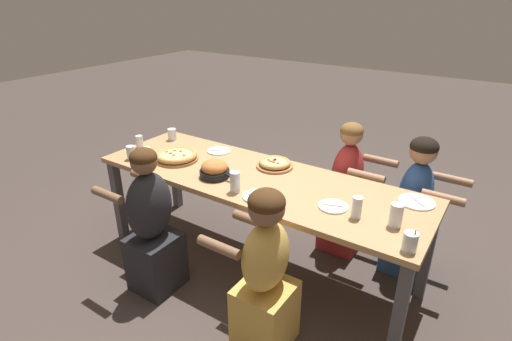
% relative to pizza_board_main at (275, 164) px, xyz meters
% --- Properties ---
extents(ground_plane, '(18.00, 18.00, 0.00)m').
position_rel_pizza_board_main_xyz_m(ground_plane, '(-0.03, -0.23, -0.82)').
color(ground_plane, '#423833').
rests_on(ground_plane, ground).
extents(dining_table, '(2.55, 0.82, 0.79)m').
position_rel_pizza_board_main_xyz_m(dining_table, '(-0.03, -0.23, -0.11)').
color(dining_table, tan).
rests_on(dining_table, ground).
extents(pizza_board_main, '(0.29, 0.29, 0.06)m').
position_rel_pizza_board_main_xyz_m(pizza_board_main, '(0.00, 0.00, 0.00)').
color(pizza_board_main, '#996B42').
rests_on(pizza_board_main, dining_table).
extents(pizza_board_second, '(0.35, 0.35, 0.06)m').
position_rel_pizza_board_main_xyz_m(pizza_board_second, '(-0.74, -0.32, 0.00)').
color(pizza_board_second, '#996B42').
rests_on(pizza_board_second, dining_table).
extents(skillet_bowl, '(0.32, 0.22, 0.13)m').
position_rel_pizza_board_main_xyz_m(skillet_bowl, '(-0.28, -0.40, 0.03)').
color(skillet_bowl, black).
rests_on(skillet_bowl, dining_table).
extents(empty_plate_a, '(0.19, 0.19, 0.02)m').
position_rel_pizza_board_main_xyz_m(empty_plate_a, '(0.64, -0.33, -0.02)').
color(empty_plate_a, white).
rests_on(empty_plate_a, dining_table).
extents(empty_plate_b, '(0.20, 0.20, 0.02)m').
position_rel_pizza_board_main_xyz_m(empty_plate_b, '(0.16, -0.49, -0.02)').
color(empty_plate_b, white).
rests_on(empty_plate_b, dining_table).
extents(empty_plate_c, '(0.20, 0.20, 0.02)m').
position_rel_pizza_board_main_xyz_m(empty_plate_c, '(-0.57, 0.01, -0.02)').
color(empty_plate_c, white).
rests_on(empty_plate_c, dining_table).
extents(empty_plate_d, '(0.23, 0.23, 0.02)m').
position_rel_pizza_board_main_xyz_m(empty_plate_d, '(1.07, 0.03, -0.02)').
color(empty_plate_d, white).
rests_on(empty_plate_d, dining_table).
extents(cocktail_glass_blue, '(0.08, 0.08, 0.14)m').
position_rel_pizza_board_main_xyz_m(cocktail_glass_blue, '(1.16, -0.54, 0.02)').
color(cocktail_glass_blue, silver).
rests_on(cocktail_glass_blue, dining_table).
extents(drinking_glass_a, '(0.07, 0.07, 0.11)m').
position_rel_pizza_board_main_xyz_m(drinking_glass_a, '(-1.06, -0.51, 0.02)').
color(drinking_glass_a, silver).
rests_on(drinking_glass_a, dining_table).
extents(drinking_glass_b, '(0.07, 0.07, 0.15)m').
position_rel_pizza_board_main_xyz_m(drinking_glass_b, '(-0.01, -0.51, 0.05)').
color(drinking_glass_b, silver).
rests_on(drinking_glass_b, dining_table).
extents(drinking_glass_c, '(0.06, 0.06, 0.11)m').
position_rel_pizza_board_main_xyz_m(drinking_glass_c, '(-1.21, -0.30, 0.02)').
color(drinking_glass_c, silver).
rests_on(drinking_glass_c, dining_table).
extents(drinking_glass_d, '(0.08, 0.08, 0.15)m').
position_rel_pizza_board_main_xyz_m(drinking_glass_d, '(1.03, -0.34, 0.03)').
color(drinking_glass_d, silver).
rests_on(drinking_glass_d, dining_table).
extents(drinking_glass_e, '(0.06, 0.06, 0.14)m').
position_rel_pizza_board_main_xyz_m(drinking_glass_e, '(0.81, -0.37, 0.04)').
color(drinking_glass_e, silver).
rests_on(drinking_glass_e, dining_table).
extents(drinking_glass_f, '(0.08, 0.08, 0.11)m').
position_rel_pizza_board_main_xyz_m(drinking_glass_f, '(-1.11, 0.00, 0.02)').
color(drinking_glass_f, silver).
rests_on(drinking_glass_f, dining_table).
extents(drinking_glass_g, '(0.08, 0.08, 0.11)m').
position_rel_pizza_board_main_xyz_m(drinking_glass_g, '(-0.94, -0.46, 0.03)').
color(drinking_glass_g, silver).
rests_on(drinking_glass_g, dining_table).
extents(diner_far_midright, '(0.51, 0.40, 1.13)m').
position_rel_pizza_board_main_xyz_m(diner_far_midright, '(0.45, 0.40, -0.31)').
color(diner_far_midright, '#B22D2D').
rests_on(diner_far_midright, ground).
extents(diner_far_right, '(0.51, 0.40, 1.12)m').
position_rel_pizza_board_main_xyz_m(diner_far_right, '(1.00, 0.40, -0.31)').
color(diner_far_right, '#2D5193').
rests_on(diner_far_right, ground).
extents(diner_near_midleft, '(0.51, 0.40, 1.12)m').
position_rel_pizza_board_main_xyz_m(diner_near_midleft, '(-0.50, -0.86, -0.31)').
color(diner_near_midleft, '#232328').
rests_on(diner_near_midleft, ground).
extents(diner_near_midright, '(0.51, 0.40, 1.09)m').
position_rel_pizza_board_main_xyz_m(diner_near_midright, '(0.46, -0.86, -0.31)').
color(diner_near_midright, gold).
rests_on(diner_near_midright, ground).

